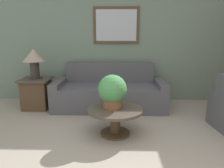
{
  "coord_description": "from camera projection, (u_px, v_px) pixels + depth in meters",
  "views": [
    {
      "loc": [
        -0.27,
        -1.76,
        1.51
      ],
      "look_at": [
        -0.36,
        2.05,
        0.62
      ],
      "focal_mm": 35.0,
      "sensor_mm": 36.0,
      "label": 1
    }
  ],
  "objects": [
    {
      "name": "wall_back",
      "position": [
        129.0,
        43.0,
        4.85
      ],
      "size": [
        6.87,
        0.09,
        2.6
      ],
      "color": "slate",
      "rests_on": "ground_plane"
    },
    {
      "name": "coffee_table",
      "position": [
        115.0,
        116.0,
        3.29
      ],
      "size": [
        0.83,
        0.83,
        0.41
      ],
      "color": "#4C3823",
      "rests_on": "ground_plane"
    },
    {
      "name": "potted_plant_on_table",
      "position": [
        112.0,
        91.0,
        3.24
      ],
      "size": [
        0.43,
        0.43,
        0.51
      ],
      "color": "brown",
      "rests_on": "coffee_table"
    },
    {
      "name": "table_lamp",
      "position": [
        34.0,
        58.0,
        4.31
      ],
      "size": [
        0.43,
        0.43,
        0.59
      ],
      "color": "#2D2823",
      "rests_on": "side_table"
    },
    {
      "name": "couch_main",
      "position": [
        109.0,
        93.0,
        4.53
      ],
      "size": [
        2.26,
        0.94,
        0.89
      ],
      "color": "#4C4C51",
      "rests_on": "ground_plane"
    },
    {
      "name": "side_table",
      "position": [
        37.0,
        93.0,
        4.47
      ],
      "size": [
        0.59,
        0.59,
        0.62
      ],
      "color": "#4C3823",
      "rests_on": "ground_plane"
    }
  ]
}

